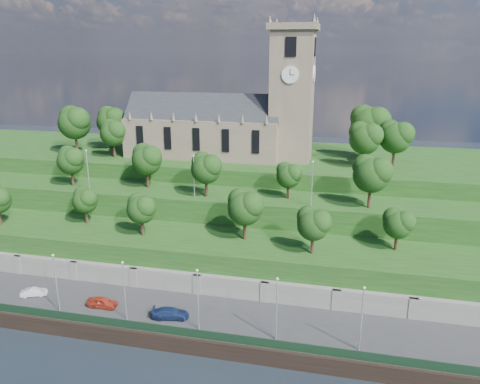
% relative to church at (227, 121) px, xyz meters
% --- Properties ---
extents(ground, '(320.00, 320.00, 0.00)m').
position_rel_church_xyz_m(ground, '(-0.79, -45.98, -22.52)').
color(ground, black).
rests_on(ground, ground).
extents(promenade, '(160.00, 12.00, 2.00)m').
position_rel_church_xyz_m(promenade, '(-0.79, -39.98, -21.52)').
color(promenade, '#2D2D30').
rests_on(promenade, ground).
extents(quay_wall, '(160.00, 0.50, 2.20)m').
position_rel_church_xyz_m(quay_wall, '(-0.79, -46.03, -21.42)').
color(quay_wall, black).
rests_on(quay_wall, ground).
extents(fence, '(160.00, 0.10, 1.20)m').
position_rel_church_xyz_m(fence, '(-0.79, -45.38, -19.92)').
color(fence, '#17341F').
rests_on(fence, promenade).
extents(retaining_wall, '(160.00, 2.10, 5.00)m').
position_rel_church_xyz_m(retaining_wall, '(-0.79, -34.01, -20.02)').
color(retaining_wall, slate).
rests_on(retaining_wall, ground).
extents(embankment_lower, '(160.00, 12.00, 8.00)m').
position_rel_church_xyz_m(embankment_lower, '(-0.79, -27.98, -18.52)').
color(embankment_lower, '#1C4316').
rests_on(embankment_lower, ground).
extents(embankment_upper, '(160.00, 10.00, 12.00)m').
position_rel_church_xyz_m(embankment_upper, '(-0.79, -16.98, -16.52)').
color(embankment_upper, '#1C4316').
rests_on(embankment_upper, ground).
extents(hilltop, '(160.00, 32.00, 15.00)m').
position_rel_church_xyz_m(hilltop, '(-0.79, 4.02, -15.02)').
color(hilltop, '#1C4316').
rests_on(hilltop, ground).
extents(church, '(38.60, 12.35, 27.60)m').
position_rel_church_xyz_m(church, '(0.00, 0.00, 0.00)').
color(church, '#6F5F4E').
rests_on(church, hilltop).
extents(trees_lower, '(69.23, 8.46, 8.08)m').
position_rel_church_xyz_m(trees_lower, '(1.57, -28.04, -9.72)').
color(trees_lower, '#321C13').
rests_on(trees_lower, embankment_lower).
extents(trees_upper, '(59.66, 8.61, 8.58)m').
position_rel_church_xyz_m(trees_upper, '(2.43, -17.88, -5.18)').
color(trees_upper, '#321C13').
rests_on(trees_upper, embankment_upper).
extents(trees_hilltop, '(72.85, 16.29, 10.92)m').
position_rel_church_xyz_m(trees_hilltop, '(1.99, -0.80, -0.95)').
color(trees_hilltop, '#321C13').
rests_on(trees_hilltop, hilltop).
extents(lamp_posts_promenade, '(60.36, 0.36, 8.47)m').
position_rel_church_xyz_m(lamp_posts_promenade, '(-2.79, -43.48, -15.67)').
color(lamp_posts_promenade, '#B2B2B7').
rests_on(lamp_posts_promenade, promenade).
extents(lamp_posts_upper, '(40.36, 0.36, 7.49)m').
position_rel_church_xyz_m(lamp_posts_upper, '(-0.79, -19.98, -6.17)').
color(lamp_posts_upper, '#B2B2B7').
rests_on(lamp_posts_upper, embankment_upper).
extents(car_left, '(4.34, 1.81, 1.47)m').
position_rel_church_xyz_m(car_left, '(-7.50, -41.27, -19.79)').
color(car_left, '#A92F1C').
rests_on(car_left, promenade).
extents(car_middle, '(3.85, 2.66, 1.20)m').
position_rel_church_xyz_m(car_middle, '(-18.82, -40.67, -19.92)').
color(car_middle, '#BBBBC1').
rests_on(car_middle, promenade).
extents(car_right, '(5.21, 2.92, 1.43)m').
position_rel_church_xyz_m(car_right, '(2.76, -41.84, -19.81)').
color(car_right, '#15244C').
rests_on(car_right, promenade).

